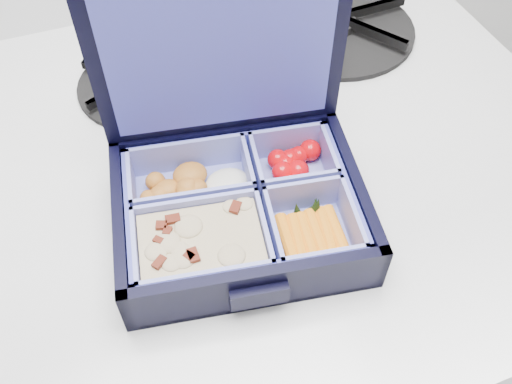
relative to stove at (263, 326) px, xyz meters
name	(u,v)px	position (x,y,z in m)	size (l,w,h in m)	color
stove	(263,326)	(0.00, 0.00, 0.00)	(0.64, 0.64, 0.96)	silver
bento_box	(240,211)	(-0.07, -0.11, 0.50)	(0.21, 0.17, 0.05)	black
burner_grate	(336,21)	(0.14, 0.13, 0.49)	(0.20, 0.20, 0.03)	black
burner_grate_rear	(144,80)	(-0.11, 0.11, 0.49)	(0.15, 0.15, 0.02)	black
fork	(207,131)	(-0.06, 0.01, 0.48)	(0.03, 0.19, 0.01)	#A4A2B0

